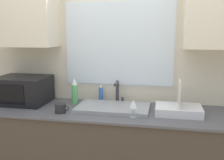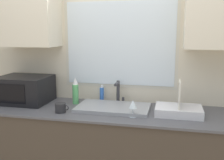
# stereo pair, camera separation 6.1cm
# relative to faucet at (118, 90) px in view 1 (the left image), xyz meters

# --- Properties ---
(countertop) EXTENTS (2.50, 0.67, 0.91)m
(countertop) POSITION_rel_faucet_xyz_m (-0.01, -0.23, -0.58)
(countertop) COLOR #42382D
(countertop) RESTS_ON ground_plane
(wall_back) EXTENTS (6.00, 0.38, 2.60)m
(wall_back) POSITION_rel_faucet_xyz_m (-0.01, 0.08, 0.36)
(wall_back) COLOR beige
(wall_back) RESTS_ON ground_plane
(sink_basin) EXTENTS (0.65, 0.39, 0.03)m
(sink_basin) POSITION_rel_faucet_xyz_m (-0.00, -0.20, -0.11)
(sink_basin) COLOR gray
(sink_basin) RESTS_ON countertop
(faucet) EXTENTS (0.08, 0.15, 0.22)m
(faucet) POSITION_rel_faucet_xyz_m (0.00, 0.00, 0.00)
(faucet) COLOR #333338
(faucet) RESTS_ON countertop
(microwave) EXTENTS (0.49, 0.40, 0.26)m
(microwave) POSITION_rel_faucet_xyz_m (-0.92, -0.16, 0.00)
(microwave) COLOR black
(microwave) RESTS_ON countertop
(dish_rack) EXTENTS (0.39, 0.27, 0.29)m
(dish_rack) POSITION_rel_faucet_xyz_m (0.57, -0.24, -0.08)
(dish_rack) COLOR silver
(dish_rack) RESTS_ON countertop
(spray_bottle) EXTENTS (0.06, 0.06, 0.26)m
(spray_bottle) POSITION_rel_faucet_xyz_m (-0.40, -0.10, -0.01)
(spray_bottle) COLOR #59B266
(spray_bottle) RESTS_ON countertop
(soap_bottle) EXTENTS (0.04, 0.04, 0.17)m
(soap_bottle) POSITION_rel_faucet_xyz_m (-0.18, 0.04, -0.05)
(soap_bottle) COLOR blue
(soap_bottle) RESTS_ON countertop
(mug_near_sink) EXTENTS (0.13, 0.09, 0.08)m
(mug_near_sink) POSITION_rel_faucet_xyz_m (-0.43, -0.40, -0.09)
(mug_near_sink) COLOR #262628
(mug_near_sink) RESTS_ON countertop
(wine_glass) EXTENTS (0.07, 0.07, 0.14)m
(wine_glass) POSITION_rel_faucet_xyz_m (0.20, -0.38, -0.03)
(wine_glass) COLOR silver
(wine_glass) RESTS_ON countertop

